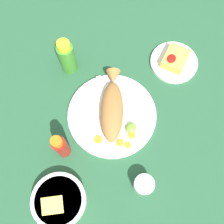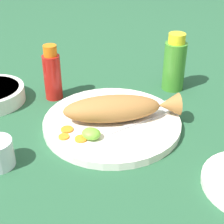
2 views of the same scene
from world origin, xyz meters
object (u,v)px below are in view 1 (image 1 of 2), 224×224
(hot_sauce_bottle_red, at_px, (61,147))
(side_plate_fries, at_px, (174,62))
(fork_far, at_px, (116,93))
(hot_sauce_bottle_green, at_px, (67,57))
(guacamole_bowl, at_px, (59,200))
(fork_near, at_px, (103,95))
(main_plate, at_px, (112,115))
(salt_cup, at_px, (143,185))
(fried_fish, at_px, (112,107))

(hot_sauce_bottle_red, xyz_separation_m, side_plate_fries, (-0.49, 0.20, -0.06))
(fork_far, bearing_deg, hot_sauce_bottle_green, 32.16)
(guacamole_bowl, bearing_deg, fork_near, -173.00)
(main_plate, relative_size, fork_near, 2.14)
(hot_sauce_bottle_green, height_order, side_plate_fries, hot_sauce_bottle_green)
(hot_sauce_bottle_red, bearing_deg, salt_cup, 93.77)
(fork_near, distance_m, guacamole_bowl, 0.39)
(salt_cup, distance_m, side_plate_fries, 0.48)
(main_plate, bearing_deg, side_plate_fries, 159.38)
(fork_far, distance_m, hot_sauce_bottle_green, 0.22)
(fried_fish, height_order, side_plate_fries, fried_fish)
(hot_sauce_bottle_red, height_order, salt_cup, hot_sauce_bottle_red)
(fork_near, relative_size, guacamole_bowl, 0.87)
(fork_near, distance_m, hot_sauce_bottle_green, 0.19)
(main_plate, relative_size, side_plate_fries, 1.73)
(side_plate_fries, bearing_deg, fork_near, -34.94)
(fried_fish, height_order, fork_far, fried_fish)
(fried_fish, height_order, hot_sauce_bottle_green, hot_sauce_bottle_green)
(hot_sauce_bottle_green, relative_size, side_plate_fries, 0.86)
(fork_far, distance_m, guacamole_bowl, 0.41)
(salt_cup, bearing_deg, hot_sauce_bottle_red, -86.23)
(fried_fish, xyz_separation_m, hot_sauce_bottle_red, (0.20, -0.08, 0.02))
(fork_near, bearing_deg, fried_fish, -165.23)
(main_plate, xyz_separation_m, fried_fish, (-0.01, -0.01, 0.04))
(hot_sauce_bottle_red, bearing_deg, fried_fish, 158.64)
(main_plate, distance_m, guacamole_bowl, 0.33)
(hot_sauce_bottle_green, bearing_deg, main_plate, 66.60)
(main_plate, height_order, hot_sauce_bottle_green, hot_sauce_bottle_green)
(hot_sauce_bottle_green, distance_m, salt_cup, 0.51)
(fork_far, distance_m, salt_cup, 0.33)
(fork_near, height_order, fork_far, same)
(fork_near, relative_size, hot_sauce_bottle_red, 1.02)
(fork_far, relative_size, salt_cup, 2.40)
(main_plate, relative_size, hot_sauce_bottle_green, 2.01)
(fork_far, height_order, guacamole_bowl, guacamole_bowl)
(fried_fish, relative_size, fork_far, 1.75)
(main_plate, height_order, hot_sauce_bottle_red, hot_sauce_bottle_red)
(side_plate_fries, relative_size, guacamole_bowl, 1.07)
(hot_sauce_bottle_green, distance_m, guacamole_bowl, 0.49)
(salt_cup, relative_size, side_plate_fries, 0.35)
(fork_near, bearing_deg, hot_sauce_bottle_red, 132.82)
(fried_fish, bearing_deg, hot_sauce_bottle_red, -46.82)
(hot_sauce_bottle_red, xyz_separation_m, hot_sauce_bottle_green, (-0.29, -0.15, 0.01))
(hot_sauce_bottle_red, relative_size, hot_sauce_bottle_green, 0.92)
(main_plate, distance_m, hot_sauce_bottle_red, 0.21)
(fork_far, height_order, salt_cup, salt_cup)
(fried_fish, relative_size, fork_near, 1.81)
(side_plate_fries, bearing_deg, guacamole_bowl, -11.49)
(fork_near, bearing_deg, main_plate, -170.90)
(fried_fish, relative_size, guacamole_bowl, 1.57)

